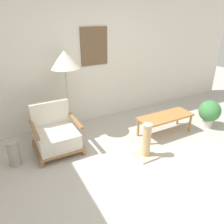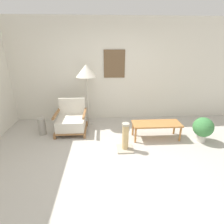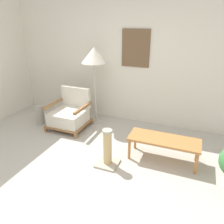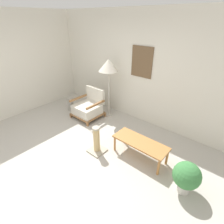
% 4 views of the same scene
% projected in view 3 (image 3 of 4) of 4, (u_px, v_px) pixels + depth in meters
% --- Properties ---
extents(ground_plane, '(14.00, 14.00, 0.00)m').
position_uv_depth(ground_plane, '(71.00, 182.00, 3.00)').
color(ground_plane, '#B7B2A8').
extents(wall_back, '(8.00, 0.09, 2.70)m').
position_uv_depth(wall_back, '(127.00, 58.00, 4.44)').
color(wall_back, silver).
rests_on(wall_back, ground_plane).
extents(armchair, '(0.73, 0.71, 0.78)m').
position_uv_depth(armchair, '(70.00, 114.00, 4.44)').
color(armchair, olive).
rests_on(armchair, ground_plane).
extents(floor_lamp, '(0.50, 0.50, 1.58)m').
position_uv_depth(floor_lamp, '(94.00, 57.00, 4.24)').
color(floor_lamp, '#B7B2A8').
rests_on(floor_lamp, ground_plane).
extents(coffee_table, '(1.08, 0.42, 0.38)m').
position_uv_depth(coffee_table, '(164.00, 141.00, 3.36)').
color(coffee_table, '#B2753D').
rests_on(coffee_table, ground_plane).
extents(vase, '(0.18, 0.18, 0.41)m').
position_uv_depth(vase, '(40.00, 115.00, 4.63)').
color(vase, '#9E998E').
rests_on(vase, ground_plane).
extents(scratching_post, '(0.33, 0.33, 0.59)m').
position_uv_depth(scratching_post, '(107.00, 151.00, 3.29)').
color(scratching_post, '#B2A893').
rests_on(scratching_post, ground_plane).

